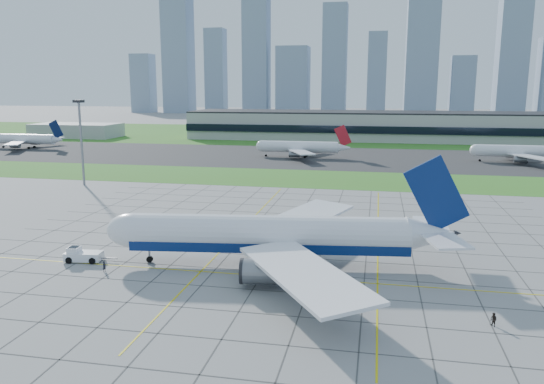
% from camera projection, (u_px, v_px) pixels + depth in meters
% --- Properties ---
extents(ground, '(1400.00, 1400.00, 0.00)m').
position_uv_depth(ground, '(264.00, 271.00, 85.48)').
color(ground, gray).
rests_on(ground, ground).
extents(grass_median, '(700.00, 35.00, 0.04)m').
position_uv_depth(grass_median, '(322.00, 179.00, 172.07)').
color(grass_median, '#3B7421').
rests_on(grass_median, ground).
extents(asphalt_taxiway, '(700.00, 75.00, 0.04)m').
position_uv_depth(asphalt_taxiway, '(335.00, 157.00, 224.99)').
color(asphalt_taxiway, '#383838').
rests_on(asphalt_taxiway, ground).
extents(grass_far, '(700.00, 145.00, 0.04)m').
position_uv_depth(grass_far, '(349.00, 135.00, 330.84)').
color(grass_far, '#3B7421').
rests_on(grass_far, ground).
extents(apron_markings, '(120.00, 130.00, 0.03)m').
position_uv_depth(apron_markings, '(279.00, 251.00, 96.06)').
color(apron_markings, '#474744').
rests_on(apron_markings, ground).
extents(terminal, '(260.00, 43.00, 15.80)m').
position_uv_depth(terminal, '(419.00, 126.00, 297.48)').
color(terminal, '#B7B7B2').
rests_on(terminal, ground).
extents(service_block, '(50.00, 25.00, 8.00)m').
position_uv_depth(service_block, '(77.00, 130.00, 317.40)').
color(service_block, '#B7B7B2').
rests_on(service_block, ground).
extents(light_mast, '(2.50, 2.50, 25.60)m').
position_uv_depth(light_mast, '(81.00, 132.00, 158.29)').
color(light_mast, gray).
rests_on(light_mast, ground).
extents(city_skyline, '(523.00, 32.40, 160.00)m').
position_uv_depth(city_skyline, '(356.00, 60.00, 576.06)').
color(city_skyline, '#8599AE').
rests_on(city_skyline, ground).
extents(airliner, '(59.65, 60.10, 18.81)m').
position_uv_depth(airliner, '(271.00, 236.00, 87.49)').
color(airliner, white).
rests_on(airliner, ground).
extents(pushback_tug, '(9.06, 3.77, 2.49)m').
position_uv_depth(pushback_tug, '(82.00, 255.00, 90.36)').
color(pushback_tug, white).
rests_on(pushback_tug, ground).
extents(crew_near, '(0.59, 0.73, 1.73)m').
position_uv_depth(crew_near, '(104.00, 266.00, 85.24)').
color(crew_near, black).
rests_on(crew_near, ground).
extents(crew_far, '(1.05, 1.09, 1.78)m').
position_uv_depth(crew_far, '(494.00, 320.00, 65.64)').
color(crew_far, black).
rests_on(crew_far, ground).
extents(distant_jet_0, '(35.00, 42.66, 14.08)m').
position_uv_depth(distant_jet_0, '(27.00, 139.00, 258.25)').
color(distant_jet_0, white).
rests_on(distant_jet_0, ground).
extents(distant_jet_1, '(38.32, 42.66, 14.08)m').
position_uv_depth(distant_jet_1, '(301.00, 147.00, 224.58)').
color(distant_jet_1, white).
rests_on(distant_jet_1, ground).
extents(distant_jet_2, '(37.30, 42.66, 14.08)m').
position_uv_depth(distant_jet_2, '(520.00, 151.00, 209.28)').
color(distant_jet_2, white).
rests_on(distant_jet_2, ground).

